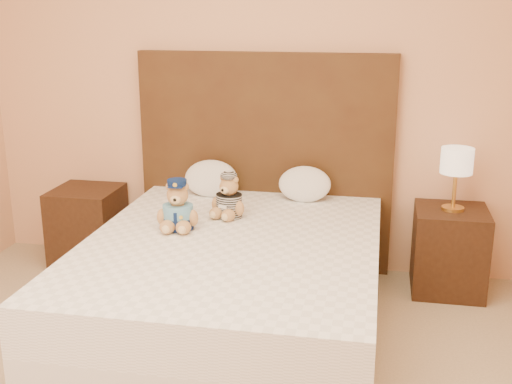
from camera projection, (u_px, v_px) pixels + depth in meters
The scene contains 10 objects.
room_walls at pixel (185, 1), 2.48m from camera, with size 4.04×4.52×2.72m.
bed at pixel (232, 286), 3.61m from camera, with size 1.60×2.00×0.55m.
headboard at pixel (265, 163), 4.43m from camera, with size 1.75×0.08×1.50m, color #452C14.
nightstand_left at pixel (88, 226), 4.60m from camera, with size 0.45×0.45×0.55m, color #361F11.
nightstand_right at pixel (449, 250), 4.13m from camera, with size 0.45×0.45×0.55m, color #361F11.
lamp at pixel (457, 164), 3.97m from camera, with size 0.20×0.20×0.40m.
teddy_police at pixel (178, 205), 3.67m from camera, with size 0.25×0.24×0.29m, color #A77541, non-canonical shape.
teddy_prisoner at pixel (229, 196), 3.89m from camera, with size 0.24×0.23×0.27m, color #A77541, non-canonical shape.
pillow_left at pixel (211, 177), 4.34m from camera, with size 0.37×0.24×0.26m, color white.
pillow_right at pixel (305, 182), 4.23m from camera, with size 0.35×0.22×0.24m, color white.
Camera 1 is at (0.77, -2.03, 1.79)m, focal length 45.00 mm.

